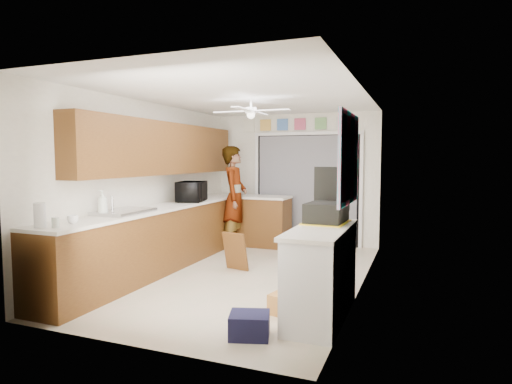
% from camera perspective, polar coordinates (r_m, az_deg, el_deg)
% --- Properties ---
extents(floor, '(5.00, 5.00, 0.00)m').
position_cam_1_polar(floor, '(6.19, -1.36, -10.96)').
color(floor, '#C0B69B').
rests_on(floor, ground).
extents(ceiling, '(5.00, 5.00, 0.00)m').
position_cam_1_polar(ceiling, '(6.02, -1.41, 12.63)').
color(ceiling, white).
rests_on(ceiling, ground).
extents(wall_back, '(3.20, 0.00, 3.20)m').
position_cam_1_polar(wall_back, '(8.34, 5.22, 1.76)').
color(wall_back, white).
rests_on(wall_back, ground).
extents(wall_front, '(3.20, 0.00, 3.20)m').
position_cam_1_polar(wall_front, '(3.80, -15.99, -1.74)').
color(wall_front, white).
rests_on(wall_front, ground).
extents(wall_left, '(0.00, 5.00, 5.00)m').
position_cam_1_polar(wall_left, '(6.75, -14.03, 0.98)').
color(wall_left, white).
rests_on(wall_left, ground).
extents(wall_right, '(0.00, 5.00, 5.00)m').
position_cam_1_polar(wall_right, '(5.56, 14.02, 0.25)').
color(wall_right, white).
rests_on(wall_right, ground).
extents(left_base_cabinets, '(0.60, 4.80, 0.90)m').
position_cam_1_polar(left_base_cabinets, '(6.68, -11.78, -5.93)').
color(left_base_cabinets, brown).
rests_on(left_base_cabinets, floor).
extents(left_countertop, '(0.62, 4.80, 0.04)m').
position_cam_1_polar(left_countertop, '(6.61, -11.78, -1.93)').
color(left_countertop, white).
rests_on(left_countertop, left_base_cabinets).
extents(upper_cabinets, '(0.32, 4.00, 0.80)m').
position_cam_1_polar(upper_cabinets, '(6.82, -12.04, 5.68)').
color(upper_cabinets, brown).
rests_on(upper_cabinets, wall_left).
extents(sink_basin, '(0.50, 0.76, 0.06)m').
position_cam_1_polar(sink_basin, '(5.79, -17.16, -2.58)').
color(sink_basin, silver).
rests_on(sink_basin, left_countertop).
extents(faucet, '(0.03, 0.03, 0.22)m').
position_cam_1_polar(faucet, '(5.90, -18.63, -1.56)').
color(faucet, silver).
rests_on(faucet, left_countertop).
extents(peninsula_base, '(1.00, 0.60, 0.90)m').
position_cam_1_polar(peninsula_base, '(8.10, 0.79, -4.00)').
color(peninsula_base, brown).
rests_on(peninsula_base, floor).
extents(peninsula_top, '(1.04, 0.64, 0.04)m').
position_cam_1_polar(peninsula_top, '(8.04, 0.79, -0.69)').
color(peninsula_top, white).
rests_on(peninsula_top, peninsula_base).
extents(back_opening_recess, '(2.00, 0.06, 2.10)m').
position_cam_1_polar(back_opening_recess, '(8.25, 6.82, 0.32)').
color(back_opening_recess, black).
rests_on(back_opening_recess, wall_back).
extents(curtain_panel, '(1.90, 0.03, 2.05)m').
position_cam_1_polar(curtain_panel, '(8.22, 6.75, 0.30)').
color(curtain_panel, gray).
rests_on(curtain_panel, wall_back).
extents(door_trim_left, '(0.06, 0.04, 2.10)m').
position_cam_1_polar(door_trim_left, '(8.53, 0.12, 0.49)').
color(door_trim_left, white).
rests_on(door_trim_left, wall_back).
extents(door_trim_right, '(0.06, 0.04, 2.10)m').
position_cam_1_polar(door_trim_right, '(8.03, 13.83, 0.11)').
color(door_trim_right, white).
rests_on(door_trim_right, wall_back).
extents(door_trim_head, '(2.10, 0.04, 0.06)m').
position_cam_1_polar(door_trim_head, '(8.22, 6.84, 7.77)').
color(door_trim_head, white).
rests_on(door_trim_head, wall_back).
extents(header_frame_0, '(0.22, 0.02, 0.22)m').
position_cam_1_polar(header_frame_0, '(8.51, 1.27, 8.91)').
color(header_frame_0, gold).
rests_on(header_frame_0, wall_back).
extents(header_frame_1, '(0.22, 0.02, 0.22)m').
position_cam_1_polar(header_frame_1, '(8.39, 3.55, 8.96)').
color(header_frame_1, '#4875C1').
rests_on(header_frame_1, wall_back).
extents(header_frame_2, '(0.22, 0.02, 0.22)m').
position_cam_1_polar(header_frame_2, '(8.30, 5.88, 9.00)').
color(header_frame_2, '#BE4768').
rests_on(header_frame_2, wall_back).
extents(header_frame_3, '(0.22, 0.02, 0.22)m').
position_cam_1_polar(header_frame_3, '(8.20, 8.61, 9.02)').
color(header_frame_3, '#69A35D').
rests_on(header_frame_3, wall_back).
extents(header_frame_4, '(0.22, 0.02, 0.22)m').
position_cam_1_polar(header_frame_4, '(8.12, 11.40, 9.03)').
color(header_frame_4, silver).
rests_on(header_frame_4, wall_back).
extents(route66_sign, '(0.22, 0.02, 0.26)m').
position_cam_1_polar(route66_sign, '(8.63, -0.94, 8.84)').
color(route66_sign, silver).
rests_on(route66_sign, wall_back).
extents(right_counter_base, '(0.50, 1.40, 0.90)m').
position_cam_1_polar(right_counter_base, '(4.57, 8.74, -10.79)').
color(right_counter_base, white).
rests_on(right_counter_base, floor).
extents(right_counter_top, '(0.54, 1.44, 0.04)m').
position_cam_1_polar(right_counter_top, '(4.47, 8.69, -4.96)').
color(right_counter_top, white).
rests_on(right_counter_top, right_counter_base).
extents(abstract_painting, '(0.03, 1.15, 0.95)m').
position_cam_1_polar(abstract_painting, '(4.56, 12.30, 4.39)').
color(abstract_painting, '#FF5D99').
rests_on(abstract_painting, wall_right).
extents(ceiling_fan, '(1.14, 1.14, 0.24)m').
position_cam_1_polar(ceiling_fan, '(6.18, -0.68, 10.73)').
color(ceiling_fan, white).
rests_on(ceiling_fan, ceiling).
extents(microwave, '(0.55, 0.68, 0.33)m').
position_cam_1_polar(microwave, '(7.10, -8.56, 0.06)').
color(microwave, black).
rests_on(microwave, left_countertop).
extents(soap_bottle, '(0.15, 0.15, 0.32)m').
position_cam_1_polar(soap_bottle, '(5.61, -19.79, -1.38)').
color(soap_bottle, silver).
rests_on(soap_bottle, left_countertop).
extents(cup, '(0.15, 0.15, 0.09)m').
position_cam_1_polar(cup, '(5.07, -23.25, -3.38)').
color(cup, white).
rests_on(cup, left_countertop).
extents(jar_b, '(0.09, 0.09, 0.11)m').
position_cam_1_polar(jar_b, '(4.85, -25.18, -3.71)').
color(jar_b, silver).
rests_on(jar_b, left_countertop).
extents(paper_towel_roll, '(0.15, 0.15, 0.26)m').
position_cam_1_polar(paper_towel_roll, '(4.93, -26.88, -2.78)').
color(paper_towel_roll, white).
rests_on(paper_towel_roll, left_countertop).
extents(suitcase, '(0.42, 0.54, 0.22)m').
position_cam_1_polar(suitcase, '(4.79, 9.36, -2.73)').
color(suitcase, black).
rests_on(suitcase, right_counter_top).
extents(suitcase_rim, '(0.47, 0.60, 0.02)m').
position_cam_1_polar(suitcase_rim, '(4.80, 9.35, -4.04)').
color(suitcase_rim, yellow).
rests_on(suitcase_rim, suitcase).
extents(suitcase_lid, '(0.42, 0.05, 0.50)m').
position_cam_1_polar(suitcase_lid, '(5.05, 10.07, 0.48)').
color(suitcase_lid, black).
rests_on(suitcase_lid, suitcase).
extents(cardboard_box, '(0.40, 0.33, 0.22)m').
position_cam_1_polar(cardboard_box, '(4.68, 4.15, -14.75)').
color(cardboard_box, '#BD823B').
rests_on(cardboard_box, floor).
extents(navy_crate, '(0.44, 0.40, 0.22)m').
position_cam_1_polar(navy_crate, '(4.14, -0.88, -17.34)').
color(navy_crate, black).
rests_on(navy_crate, floor).
extents(cabinet_door_panel, '(0.41, 0.22, 0.57)m').
position_cam_1_polar(cabinet_door_panel, '(6.34, -2.77, -7.90)').
color(cabinet_door_panel, brown).
rests_on(cabinet_door_panel, floor).
extents(man, '(0.58, 0.76, 1.87)m').
position_cam_1_polar(man, '(7.76, -2.88, -0.77)').
color(man, white).
rests_on(man, floor).
extents(dog, '(0.41, 0.65, 0.47)m').
position_cam_1_polar(dog, '(7.32, 5.12, -6.62)').
color(dog, black).
rests_on(dog, floor).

